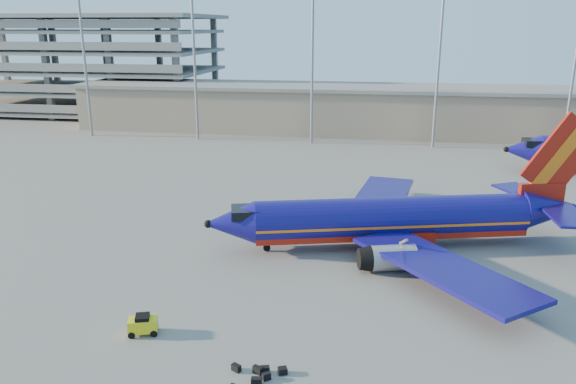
# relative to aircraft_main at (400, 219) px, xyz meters

# --- Properties ---
(ground) EXTENTS (220.00, 220.00, 0.00)m
(ground) POSITION_rel_aircraft_main_xyz_m (-8.73, -1.37, -2.55)
(ground) COLOR slate
(ground) RESTS_ON ground
(terminal_building) EXTENTS (122.00, 16.00, 8.50)m
(terminal_building) POSITION_rel_aircraft_main_xyz_m (1.27, 56.63, 1.77)
(terminal_building) COLOR gray
(terminal_building) RESTS_ON ground
(parking_garage) EXTENTS (62.00, 32.00, 21.40)m
(parking_garage) POSITION_rel_aircraft_main_xyz_m (-70.73, 72.68, 9.18)
(parking_garage) COLOR slate
(parking_garage) RESTS_ON ground
(light_mast_row) EXTENTS (101.60, 1.60, 28.65)m
(light_mast_row) POSITION_rel_aircraft_main_xyz_m (-3.73, 44.63, 15.00)
(light_mast_row) COLOR gray
(light_mast_row) RESTS_ON ground
(aircraft_main) EXTENTS (34.46, 32.68, 11.94)m
(aircraft_main) POSITION_rel_aircraft_main_xyz_m (0.00, 0.00, 0.00)
(aircraft_main) COLOR navy
(aircraft_main) RESTS_ON ground
(baggage_tug) EXTENTS (2.08, 1.62, 1.32)m
(baggage_tug) POSITION_rel_aircraft_main_xyz_m (-16.46, -18.10, -1.86)
(baggage_tug) COLOR yellow
(baggage_tug) RESTS_ON ground
(luggage_pile) EXTENTS (3.31, 2.87, 0.49)m
(luggage_pile) POSITION_rel_aircraft_main_xyz_m (-8.09, -21.78, -2.34)
(luggage_pile) COLOR black
(luggage_pile) RESTS_ON ground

